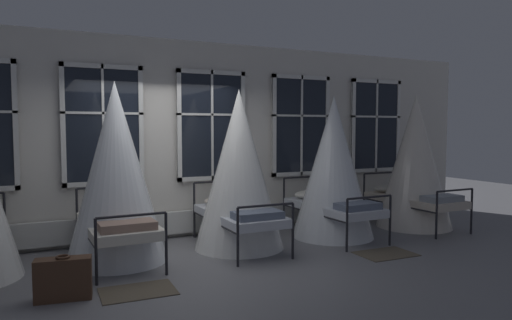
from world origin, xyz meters
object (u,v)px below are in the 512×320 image
at_px(cot_sixth, 415,163).
at_px(suitcase_dark, 63,279).
at_px(cot_fourth, 239,172).
at_px(cot_third, 116,175).
at_px(cot_fifth, 333,169).

height_order(cot_sixth, suitcase_dark, cot_sixth).
xyz_separation_m(cot_fourth, cot_sixth, (3.45, -0.02, 0.01)).
xyz_separation_m(cot_third, suitcase_dark, (-0.76, -1.22, -0.94)).
relative_size(cot_fourth, cot_sixth, 0.99).
xyz_separation_m(cot_third, cot_sixth, (5.21, -0.08, -0.01)).
bearing_deg(cot_fifth, cot_fourth, 88.25).
bearing_deg(cot_sixth, cot_fifth, 89.36).
bearing_deg(suitcase_dark, cot_fifth, 24.35).
bearing_deg(cot_fifth, cot_sixth, -91.15).
height_order(cot_fourth, suitcase_dark, cot_fourth).
distance_m(cot_third, cot_fourth, 1.76).
height_order(cot_fourth, cot_sixth, cot_sixth).
bearing_deg(cot_fourth, cot_sixth, -89.88).
xyz_separation_m(cot_fifth, cot_sixth, (1.77, -0.00, 0.04)).
bearing_deg(cot_sixth, cot_third, 88.54).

